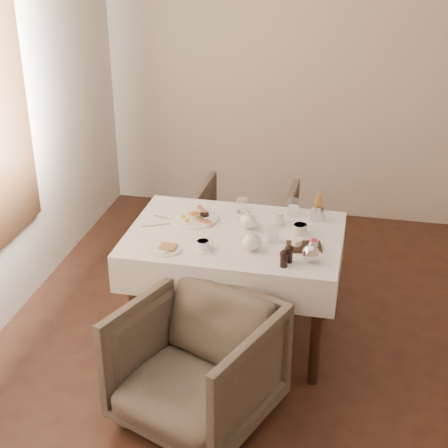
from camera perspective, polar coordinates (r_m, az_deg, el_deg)
table at (r=4.16m, az=0.88°, el=-2.21°), size 1.28×0.88×0.75m
armchair_near at (r=3.70m, az=-2.32°, el=-11.71°), size 0.97×0.98×0.69m
armchair_far at (r=5.11m, az=1.75°, el=-0.47°), size 0.72×0.74×0.66m
breakfast_plate at (r=4.29m, az=-2.48°, el=0.56°), size 0.30×0.30×0.04m
side_plate at (r=3.93m, az=-4.99°, el=-2.08°), size 0.19×0.18×0.02m
teapot_centre at (r=4.14m, az=2.07°, el=0.37°), size 0.17×0.15×0.12m
teapot_front at (r=3.89m, az=2.30°, el=-1.38°), size 0.17×0.15×0.12m
creamer at (r=4.21m, az=4.48°, el=0.49°), size 0.08×0.08×0.08m
teacup_near at (r=3.91m, az=-1.77°, el=-1.81°), size 0.12×0.12×0.06m
teacup_far at (r=4.10m, az=6.33°, el=-0.50°), size 0.14×0.14×0.07m
glass_left at (r=4.35m, az=1.52°, el=1.55°), size 0.08×0.08×0.10m
glass_mid at (r=4.00m, az=4.10°, el=-0.84°), size 0.07×0.07×0.10m
glass_right at (r=4.35m, az=5.82°, el=1.41°), size 0.10×0.10×0.10m
condiment_board at (r=3.96m, az=6.66°, el=-1.79°), size 0.22×0.17×0.05m
pepper_mill_left at (r=3.74m, az=5.01°, el=-2.85°), size 0.06×0.06×0.10m
pepper_mill_right at (r=3.79m, az=5.40°, el=-2.45°), size 0.06×0.06×0.11m
silver_pot at (r=3.80m, az=7.22°, el=-2.30°), size 0.14×0.13×0.13m
fries_cup at (r=4.28m, az=7.80°, el=1.28°), size 0.08×0.08×0.18m
cutlery_fork at (r=4.31m, az=-4.90°, el=0.49°), size 0.18×0.06×0.00m
cutlery_knife at (r=4.22m, az=-5.58°, el=-0.10°), size 0.17×0.10×0.00m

